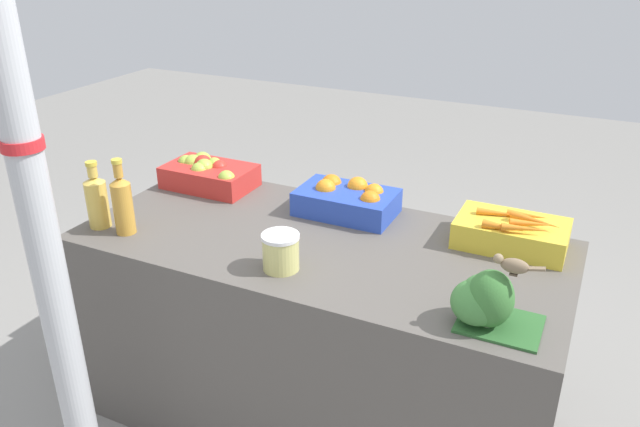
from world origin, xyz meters
TOP-DOWN VIEW (x-y plane):
  - ground_plane at (0.00, 0.00)m, footprint 10.00×10.00m
  - market_table at (0.00, 0.00)m, footprint 1.68×0.77m
  - support_pole at (-0.49, -0.71)m, footprint 0.11×0.11m
  - apple_crate at (-0.63, 0.24)m, footprint 0.36×0.22m
  - orange_crate at (-0.01, 0.25)m, footprint 0.36×0.22m
  - carrot_crate at (0.60, 0.24)m, footprint 0.36×0.22m
  - broccoli_pile at (0.61, -0.26)m, footprint 0.24×0.18m
  - juice_bottle_golden at (-0.76, -0.24)m, footprint 0.08×0.08m
  - juice_bottle_amber at (-0.64, -0.24)m, footprint 0.07×0.07m
  - pickle_jar at (-0.02, -0.23)m, footprint 0.12×0.12m
  - sparrow_bird at (0.67, -0.26)m, footprint 0.14×0.04m

SIDE VIEW (x-z plane):
  - ground_plane at x=0.00m, z-range 0.00..0.00m
  - market_table at x=0.00m, z-range 0.00..0.77m
  - carrot_crate at x=0.60m, z-range 0.76..0.89m
  - orange_crate at x=-0.01m, z-range 0.77..0.89m
  - apple_crate at x=-0.63m, z-range 0.77..0.89m
  - pickle_jar at x=-0.02m, z-range 0.77..0.89m
  - broccoli_pile at x=0.61m, z-range 0.76..0.94m
  - juice_bottle_golden at x=-0.76m, z-range 0.75..1.00m
  - juice_bottle_amber at x=-0.64m, z-range 0.75..1.02m
  - sparrow_bird at x=0.67m, z-range 0.95..1.00m
  - support_pole at x=-0.49m, z-range 0.00..2.30m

